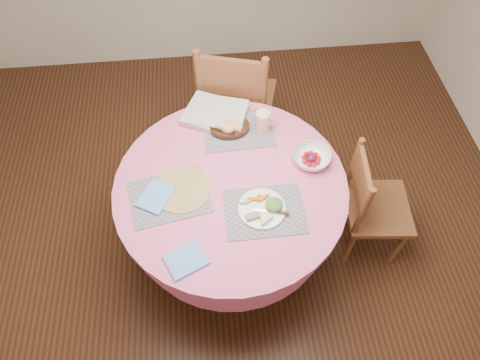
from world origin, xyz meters
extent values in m
plane|color=#331C0F|center=(0.00, 0.00, 0.00)|extent=(4.00, 4.00, 0.00)
cylinder|color=#D66491|center=(0.00, 0.00, 0.73)|extent=(1.24, 1.24, 0.04)
cone|color=#D66491|center=(0.00, 0.00, 0.56)|extent=(1.24, 1.24, 0.30)
cylinder|color=black|center=(0.00, 0.00, 0.22)|extent=(0.14, 0.14, 0.44)
cylinder|color=black|center=(0.00, 0.00, 0.03)|extent=(0.56, 0.56, 0.06)
cube|color=brown|center=(0.88, -0.03, 0.40)|extent=(0.41, 0.43, 0.04)
cylinder|color=brown|center=(1.02, -0.20, 0.20)|extent=(0.04, 0.04, 0.40)
cylinder|color=brown|center=(1.05, 0.12, 0.20)|extent=(0.04, 0.04, 0.40)
cylinder|color=brown|center=(0.71, -0.17, 0.20)|extent=(0.04, 0.04, 0.40)
cylinder|color=brown|center=(0.74, 0.15, 0.20)|extent=(0.04, 0.04, 0.40)
cylinder|color=brown|center=(0.69, -0.17, 0.63)|extent=(0.04, 0.04, 0.45)
cylinder|color=brown|center=(0.73, 0.15, 0.63)|extent=(0.04, 0.04, 0.45)
cube|color=brown|center=(0.71, -0.01, 0.71)|extent=(0.06, 0.32, 0.21)
cube|color=brown|center=(0.12, 0.87, 0.50)|extent=(0.59, 0.58, 0.04)
cylinder|color=brown|center=(0.36, 1.00, 0.25)|extent=(0.05, 0.05, 0.50)
cylinder|color=brown|center=(-0.02, 1.11, 0.25)|extent=(0.05, 0.05, 0.50)
cylinder|color=brown|center=(0.26, 0.64, 0.25)|extent=(0.05, 0.05, 0.50)
cylinder|color=brown|center=(-0.12, 0.74, 0.25)|extent=(0.05, 0.05, 0.50)
cylinder|color=brown|center=(0.26, 0.62, 0.77)|extent=(0.05, 0.05, 0.55)
cylinder|color=brown|center=(-0.13, 0.72, 0.77)|extent=(0.05, 0.05, 0.55)
cube|color=brown|center=(0.06, 0.67, 0.88)|extent=(0.39, 0.14, 0.27)
cube|color=#177F81|center=(0.15, -0.18, 0.75)|extent=(0.40, 0.30, 0.01)
cube|color=#177F81|center=(-0.32, -0.05, 0.75)|extent=(0.45, 0.37, 0.01)
cube|color=#177F81|center=(0.08, 0.37, 0.75)|extent=(0.41, 0.31, 0.01)
cylinder|color=olive|center=(-0.26, -0.01, 0.76)|extent=(0.30, 0.30, 0.01)
cube|color=#5C93EF|center=(-0.24, -0.41, 0.76)|extent=(0.22, 0.20, 0.01)
cube|color=#5C93EF|center=(-0.39, -0.05, 0.76)|extent=(0.21, 0.23, 0.01)
cylinder|color=white|center=(0.14, -0.17, 0.76)|extent=(0.24, 0.24, 0.01)
ellipsoid|color=#2A6221|center=(0.20, -0.18, 0.79)|extent=(0.11, 0.11, 0.04)
cylinder|color=beige|center=(0.13, -0.24, 0.78)|extent=(0.12, 0.12, 0.02)
cube|color=#8C6251|center=(0.08, -0.21, 0.78)|extent=(0.07, 0.05, 0.02)
cube|color=silver|center=(0.16, -0.20, 0.77)|extent=(0.15, 0.04, 0.00)
cylinder|color=black|center=(0.03, 0.38, 0.77)|extent=(0.23, 0.23, 0.03)
ellipsoid|color=#FFCC82|center=(-0.01, 0.38, 0.81)|extent=(0.07, 0.06, 0.05)
ellipsoid|color=#FFCC82|center=(0.05, 0.41, 0.81)|extent=(0.07, 0.06, 0.05)
ellipsoid|color=#FFCC82|center=(0.07, 0.36, 0.81)|extent=(0.07, 0.06, 0.05)
ellipsoid|color=#FFCC82|center=(0.02, 0.35, 0.81)|extent=(0.07, 0.06, 0.05)
cylinder|color=beige|center=(0.21, 0.36, 0.82)|extent=(0.08, 0.08, 0.13)
torus|color=beige|center=(0.26, 0.36, 0.82)|extent=(0.07, 0.01, 0.07)
imported|color=white|center=(0.45, 0.11, 0.78)|extent=(0.27, 0.27, 0.06)
sphere|color=red|center=(0.49, 0.11, 0.77)|extent=(0.03, 0.03, 0.03)
sphere|color=red|center=(0.48, 0.13, 0.77)|extent=(0.03, 0.03, 0.03)
sphere|color=red|center=(0.46, 0.15, 0.77)|extent=(0.03, 0.03, 0.03)
sphere|color=red|center=(0.43, 0.14, 0.77)|extent=(0.03, 0.03, 0.03)
sphere|color=red|center=(0.41, 0.12, 0.77)|extent=(0.03, 0.03, 0.03)
sphere|color=red|center=(0.41, 0.09, 0.77)|extent=(0.03, 0.03, 0.03)
sphere|color=red|center=(0.43, 0.07, 0.77)|extent=(0.03, 0.03, 0.03)
sphere|color=red|center=(0.46, 0.07, 0.77)|extent=(0.03, 0.03, 0.03)
sphere|color=red|center=(0.48, 0.08, 0.77)|extent=(0.03, 0.03, 0.03)
sphere|color=#4F163A|center=(0.45, 0.11, 0.78)|extent=(0.05, 0.05, 0.05)
cube|color=silver|center=(-0.05, 0.49, 0.77)|extent=(0.42, 0.39, 0.03)
cube|color=silver|center=(-0.03, 0.49, 0.80)|extent=(0.38, 0.33, 0.01)
camera|label=1|loc=(-0.08, -1.27, 2.60)|focal=32.00mm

